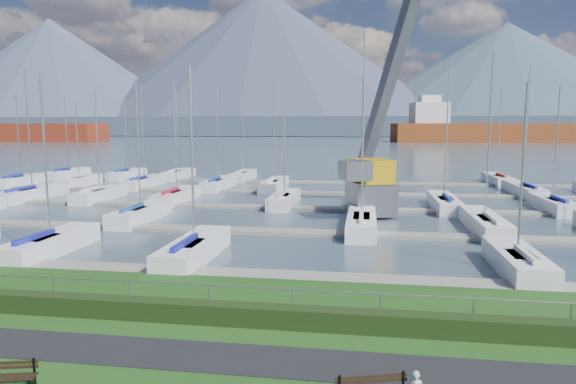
# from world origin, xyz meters

# --- Properties ---
(path) EXTENTS (160.00, 2.00, 0.04)m
(path) POSITION_xyz_m (0.00, -3.00, 0.01)
(path) COLOR black
(path) RESTS_ON grass
(water) EXTENTS (800.00, 540.00, 0.20)m
(water) POSITION_xyz_m (0.00, 260.00, -0.40)
(water) COLOR #3E4E5B
(hedge) EXTENTS (80.00, 0.70, 0.70)m
(hedge) POSITION_xyz_m (0.00, -0.40, 0.35)
(hedge) COLOR black
(hedge) RESTS_ON grass
(fence) EXTENTS (80.00, 0.04, 0.04)m
(fence) POSITION_xyz_m (0.00, 0.00, 1.20)
(fence) COLOR gray
(fence) RESTS_ON grass
(foothill) EXTENTS (900.00, 80.00, 12.00)m
(foothill) POSITION_xyz_m (0.00, 330.00, 6.00)
(foothill) COLOR #404E5E
(foothill) RESTS_ON water
(mountains) EXTENTS (1190.00, 360.00, 115.00)m
(mountains) POSITION_xyz_m (7.35, 404.62, 46.68)
(mountains) COLOR #404C5D
(mountains) RESTS_ON water
(docks) EXTENTS (90.00, 41.60, 0.25)m
(docks) POSITION_xyz_m (0.00, 26.00, -0.22)
(docks) COLOR gray
(docks) RESTS_ON water
(bench_left) EXTENTS (1.85, 0.84, 0.85)m
(bench_left) POSITION_xyz_m (-4.73, -5.81, 0.42)
(bench_left) COLOR black
(bench_left) RESTS_ON grass
(crane) EXTENTS (7.58, 12.97, 22.35)m
(crane) POSITION_xyz_m (5.28, 24.34, 5.33)
(crane) COLOR slate
(crane) RESTS_ON water
(cargo_ship_mid) EXTENTS (97.56, 29.39, 21.50)m
(cargo_ship_mid) POSITION_xyz_m (59.01, 209.37, 3.57)
(cargo_ship_mid) COLOR brown
(cargo_ship_mid) RESTS_ON water
(sailboat_fleet) EXTENTS (75.62, 49.57, 13.64)m
(sailboat_fleet) POSITION_xyz_m (-3.20, 28.11, 5.45)
(sailboat_fleet) COLOR silver
(sailboat_fleet) RESTS_ON water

